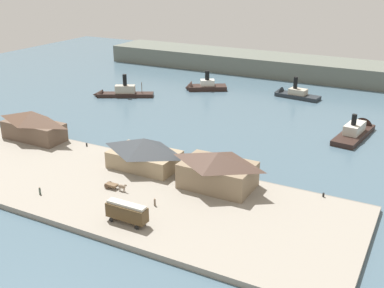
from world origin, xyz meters
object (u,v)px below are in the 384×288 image
Objects in this scene: pedestrian_walking_east at (40,191)px; pedestrian_by_tram at (155,202)px; mooring_post_center_west at (87,145)px; ferry_shed_central_terminal at (218,170)px; horse_cart at (115,186)px; street_tram at (127,212)px; ferry_approaching_west at (119,93)px; ferry_departing_north at (357,130)px; mooring_post_east at (117,150)px; ferry_shed_customs_shed at (144,153)px; mooring_post_west at (323,195)px; ferry_near_quay at (292,94)px; ferry_shed_west_terminal at (33,125)px; ferry_outer_harbor at (202,86)px.

pedestrian_by_tram is at bearing 16.73° from pedestrian_walking_east.
ferry_shed_central_terminal is at bearing -7.49° from mooring_post_center_west.
horse_cart reaches higher than pedestrian_walking_east.
pedestrian_walking_east is at bearing -143.43° from horse_cart.
ferry_approaching_west reaches higher than street_tram.
horse_cart is at bearing 36.57° from pedestrian_walking_east.
horse_cart is at bearing -121.57° from ferry_departing_north.
ferry_shed_central_terminal is at bearing -10.87° from mooring_post_east.
ferry_shed_customs_shed reaches higher than pedestrian_walking_east.
ferry_approaching_west is (-47.13, 53.33, -3.59)m from ferry_shed_customs_shed.
street_tram is 9.52× the size of mooring_post_center_west.
mooring_post_center_west and mooring_post_west have the same top height.
ferry_departing_north is at bearing -0.53° from ferry_approaching_west.
ferry_near_quay is at bearing 83.62° from horse_cart.
street_tram is at bearing -111.04° from ferry_shed_central_terminal.
mooring_post_center_west is at bearing 169.14° from ferry_shed_customs_shed.
ferry_shed_customs_shed is 20.47m from ferry_shed_central_terminal.
mooring_post_west is (22.31, 6.24, -3.74)m from ferry_shed_central_terminal.
ferry_shed_customs_shed is 1.04× the size of ferry_shed_central_terminal.
ferry_shed_west_terminal is 42.15m from horse_cart.
mooring_post_east is at bearing 89.95° from pedestrian_walking_east.
mooring_post_east is (-12.10, 4.88, -3.39)m from ferry_shed_customs_shed.
pedestrian_walking_east is 0.10× the size of ferry_outer_harbor.
pedestrian_walking_east is (-32.54, -21.68, -3.40)m from ferry_shed_central_terminal.
ferry_shed_central_terminal is 0.72× the size of ferry_approaching_west.
ferry_shed_customs_shed is 80.91m from ferry_outer_harbor.
ferry_outer_harbor is at bearing 111.28° from pedestrian_by_tram.
ferry_shed_west_terminal is 2.16× the size of street_tram.
mooring_post_center_west is at bearing 9.55° from ferry_shed_west_terminal.
pedestrian_walking_east is at bearing -90.05° from mooring_post_east.
mooring_post_east is at bearing 140.50° from pedestrian_by_tram.
mooring_post_center_west is 9.83m from mooring_post_east.
mooring_post_west is at bearing 26.98° from pedestrian_walking_east.
ferry_departing_north reaches higher than pedestrian_walking_east.
mooring_post_west is 47.65m from ferry_departing_north.
horse_cart is 0.25× the size of ferry_approaching_west.
street_tram is 107.28m from ferry_outer_harbor.
ferry_outer_harbor is 0.77× the size of ferry_approaching_west.
ferry_outer_harbor is (-23.47, 77.35, -3.66)m from ferry_shed_customs_shed.
mooring_post_west is (41.80, 18.24, -0.47)m from horse_cart.
ferry_departing_north is (40.49, 65.88, -0.81)m from horse_cart.
ferry_shed_central_terminal reaches higher than mooring_post_west.
horse_cart is at bearing -86.04° from ferry_shed_customs_shed.
ferry_outer_harbor is (-24.40, 90.72, -0.74)m from horse_cart.
ferry_departing_north is (64.89, -24.84, -0.08)m from ferry_outer_harbor.
ferry_approaching_west is at bearing 127.29° from street_tram.
ferry_shed_west_terminal is at bearing 153.13° from street_tram.
ferry_outer_harbor is (14.93, 75.92, -4.10)m from ferry_shed_west_terminal.
mooring_post_west is at bearing 6.51° from ferry_shed_customs_shed.
ferry_departing_north is at bearing 68.78° from street_tram.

